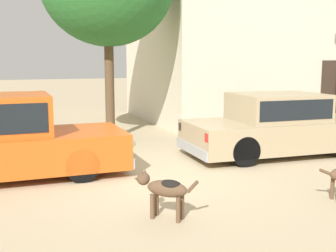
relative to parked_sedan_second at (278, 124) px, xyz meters
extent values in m
plane|color=tan|center=(-3.10, -0.86, -0.68)|extent=(80.00, 80.00, 0.00)
cube|color=#999BA0|center=(-3.64, 0.04, -0.42)|extent=(0.13, 1.69, 0.20)
sphere|color=silver|center=(-3.62, 0.72, -0.06)|extent=(0.20, 0.20, 0.20)
sphere|color=silver|center=(-3.61, -0.64, -0.06)|extent=(0.20, 0.20, 0.20)
cylinder|color=black|center=(-4.53, 0.80, -0.38)|extent=(0.60, 0.20, 0.60)
cylinder|color=black|center=(-4.52, -0.73, -0.38)|extent=(0.60, 0.20, 0.60)
cube|color=tan|center=(0.01, 0.00, -0.22)|extent=(4.23, 1.89, 0.63)
cube|color=tan|center=(-0.03, 0.00, 0.40)|extent=(1.97, 1.57, 0.60)
cube|color=black|center=(-0.03, 0.00, 0.41)|extent=(1.82, 1.59, 0.42)
cube|color=#999BA0|center=(-2.05, 0.07, -0.42)|extent=(0.18, 1.72, 0.20)
sphere|color=silver|center=(2.13, 0.63, -0.08)|extent=(0.20, 0.20, 0.20)
cube|color=red|center=(-2.03, 0.83, -0.06)|extent=(0.05, 0.18, 0.18)
cube|color=red|center=(-2.08, -0.69, -0.06)|extent=(0.05, 0.18, 0.18)
cylinder|color=black|center=(1.29, 0.74, -0.37)|extent=(0.63, 0.22, 0.62)
cylinder|color=black|center=(-1.21, 0.82, -0.37)|extent=(0.63, 0.22, 0.62)
cylinder|color=black|center=(-1.27, -0.74, -0.37)|extent=(0.63, 0.22, 0.62)
cube|color=beige|center=(6.28, 5.77, 3.29)|extent=(14.92, 5.86, 7.95)
cube|color=#38281E|center=(4.04, 2.84, 0.37)|extent=(1.10, 0.02, 2.10)
cylinder|color=brown|center=(-3.93, -2.87, -0.51)|extent=(0.06, 0.06, 0.34)
cylinder|color=brown|center=(-3.83, -2.76, -0.51)|extent=(0.06, 0.06, 0.34)
cylinder|color=brown|center=(-3.65, -3.12, -0.51)|extent=(0.06, 0.06, 0.34)
cylinder|color=brown|center=(-3.55, -3.02, -0.51)|extent=(0.06, 0.06, 0.34)
ellipsoid|color=brown|center=(-3.74, -2.94, -0.26)|extent=(0.56, 0.54, 0.23)
ellipsoid|color=black|center=(-3.71, -2.97, -0.20)|extent=(0.36, 0.35, 0.13)
sphere|color=brown|center=(-4.00, -2.70, -0.16)|extent=(0.18, 0.18, 0.18)
cone|color=brown|center=(-4.07, -2.63, -0.17)|extent=(0.14, 0.14, 0.10)
cone|color=brown|center=(-4.04, -2.74, -0.08)|extent=(0.09, 0.09, 0.08)
cone|color=brown|center=(-3.96, -2.66, -0.08)|extent=(0.09, 0.09, 0.08)
cylinder|color=brown|center=(-3.48, -3.19, -0.19)|extent=(0.16, 0.15, 0.19)
cylinder|color=brown|center=(-1.05, -3.04, -0.52)|extent=(0.06, 0.06, 0.33)
cylinder|color=brown|center=(-1.24, -3.10, -0.22)|extent=(0.23, 0.07, 0.13)
cylinder|color=brown|center=(-3.12, 3.18, 0.72)|extent=(0.24, 0.24, 2.81)
camera|label=1|loc=(-5.70, -8.27, 1.47)|focal=46.69mm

